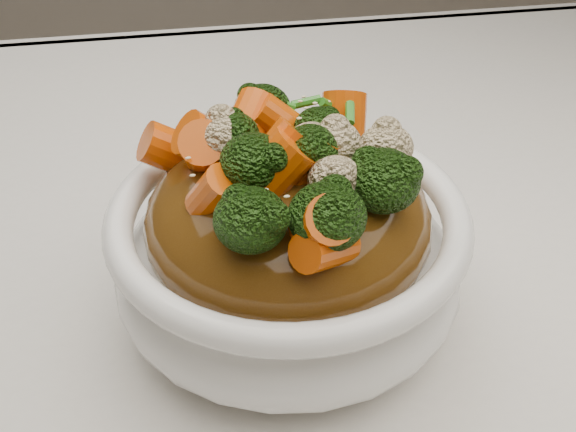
{
  "coord_description": "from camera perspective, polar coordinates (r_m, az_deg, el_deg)",
  "views": [
    {
      "loc": [
        -0.1,
        -0.35,
        1.05
      ],
      "look_at": [
        -0.04,
        -0.05,
        0.82
      ],
      "focal_mm": 42.0,
      "sensor_mm": 36.0,
      "label": 1
    }
  ],
  "objects": [
    {
      "name": "sauce_base",
      "position": [
        0.38,
        0.0,
        -0.34
      ],
      "size": [
        0.17,
        0.17,
        0.09
      ],
      "primitive_type": "ellipsoid",
      "rotation": [
        0.0,
        0.0,
        0.04
      ],
      "color": "#51310E",
      "rests_on": "bowl"
    },
    {
      "name": "bowl",
      "position": [
        0.4,
        0.0,
        -3.5
      ],
      "size": [
        0.21,
        0.21,
        0.08
      ],
      "primitive_type": null,
      "rotation": [
        0.0,
        0.0,
        0.04
      ],
      "color": "white",
      "rests_on": "tablecloth"
    },
    {
      "name": "carrots",
      "position": [
        0.35,
        0.0,
        7.33
      ],
      "size": [
        0.17,
        0.17,
        0.05
      ],
      "primitive_type": null,
      "rotation": [
        0.0,
        0.0,
        0.04
      ],
      "color": "#D85007",
      "rests_on": "sauce_base"
    },
    {
      "name": "tablecloth",
      "position": [
        0.48,
        4.05,
        -4.21
      ],
      "size": [
        1.2,
        0.8,
        0.04
      ],
      "primitive_type": "cube",
      "color": "white",
      "rests_on": "dining_table"
    },
    {
      "name": "cauliflower",
      "position": [
        0.35,
        0.0,
        6.93
      ],
      "size": [
        0.17,
        0.17,
        0.03
      ],
      "primitive_type": null,
      "rotation": [
        0.0,
        0.0,
        0.04
      ],
      "color": "beige",
      "rests_on": "sauce_base"
    },
    {
      "name": "sesame_seeds",
      "position": [
        0.35,
        -0.0,
        7.47
      ],
      "size": [
        0.15,
        0.15,
        0.01
      ],
      "primitive_type": null,
      "rotation": [
        0.0,
        0.0,
        0.04
      ],
      "color": "beige",
      "rests_on": "sauce_base"
    },
    {
      "name": "scallions",
      "position": [
        0.35,
        0.0,
        7.47
      ],
      "size": [
        0.13,
        0.13,
        0.02
      ],
      "primitive_type": null,
      "rotation": [
        0.0,
        0.0,
        0.04
      ],
      "color": "#2B7E1D",
      "rests_on": "sauce_base"
    },
    {
      "name": "broccoli",
      "position": [
        0.35,
        0.0,
        7.2
      ],
      "size": [
        0.17,
        0.17,
        0.04
      ],
      "primitive_type": null,
      "rotation": [
        0.0,
        0.0,
        0.04
      ],
      "color": "black",
      "rests_on": "sauce_base"
    }
  ]
}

